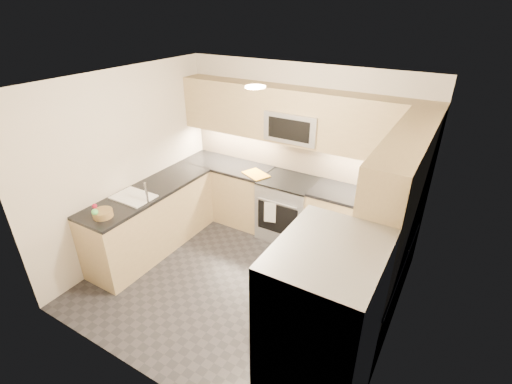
% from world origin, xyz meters
% --- Properties ---
extents(floor, '(3.60, 3.20, 0.00)m').
position_xyz_m(floor, '(0.00, 0.00, 0.00)').
color(floor, black).
rests_on(floor, ground).
extents(ceiling, '(3.60, 3.20, 0.02)m').
position_xyz_m(ceiling, '(0.00, 0.00, 2.50)').
color(ceiling, beige).
rests_on(ceiling, wall_back).
extents(wall_back, '(3.60, 0.02, 2.50)m').
position_xyz_m(wall_back, '(0.00, 1.60, 1.25)').
color(wall_back, beige).
rests_on(wall_back, floor).
extents(wall_front, '(3.60, 0.02, 2.50)m').
position_xyz_m(wall_front, '(0.00, -1.60, 1.25)').
color(wall_front, beige).
rests_on(wall_front, floor).
extents(wall_left, '(0.02, 3.20, 2.50)m').
position_xyz_m(wall_left, '(-1.80, 0.00, 1.25)').
color(wall_left, beige).
rests_on(wall_left, floor).
extents(wall_right, '(0.02, 3.20, 2.50)m').
position_xyz_m(wall_right, '(1.80, 0.00, 1.25)').
color(wall_right, beige).
rests_on(wall_right, floor).
extents(base_cab_back_left, '(1.42, 0.60, 0.90)m').
position_xyz_m(base_cab_back_left, '(-1.09, 1.30, 0.45)').
color(base_cab_back_left, tan).
rests_on(base_cab_back_left, floor).
extents(base_cab_back_right, '(1.42, 0.60, 0.90)m').
position_xyz_m(base_cab_back_right, '(1.09, 1.30, 0.45)').
color(base_cab_back_right, tan).
rests_on(base_cab_back_right, floor).
extents(base_cab_right, '(0.60, 1.70, 0.90)m').
position_xyz_m(base_cab_right, '(1.50, 0.15, 0.45)').
color(base_cab_right, tan).
rests_on(base_cab_right, floor).
extents(base_cab_peninsula, '(0.60, 2.00, 0.90)m').
position_xyz_m(base_cab_peninsula, '(-1.50, 0.00, 0.45)').
color(base_cab_peninsula, tan).
rests_on(base_cab_peninsula, floor).
extents(countertop_back_left, '(1.42, 0.63, 0.04)m').
position_xyz_m(countertop_back_left, '(-1.09, 1.30, 0.92)').
color(countertop_back_left, black).
rests_on(countertop_back_left, base_cab_back_left).
extents(countertop_back_right, '(1.42, 0.63, 0.04)m').
position_xyz_m(countertop_back_right, '(1.09, 1.30, 0.92)').
color(countertop_back_right, black).
rests_on(countertop_back_right, base_cab_back_right).
extents(countertop_right, '(0.63, 1.70, 0.04)m').
position_xyz_m(countertop_right, '(1.50, 0.15, 0.92)').
color(countertop_right, black).
rests_on(countertop_right, base_cab_right).
extents(countertop_peninsula, '(0.63, 2.00, 0.04)m').
position_xyz_m(countertop_peninsula, '(-1.50, 0.00, 0.92)').
color(countertop_peninsula, black).
rests_on(countertop_peninsula, base_cab_peninsula).
extents(upper_cab_back, '(3.60, 0.35, 0.75)m').
position_xyz_m(upper_cab_back, '(0.00, 1.43, 1.83)').
color(upper_cab_back, tan).
rests_on(upper_cab_back, wall_back).
extents(upper_cab_right, '(0.35, 1.95, 0.75)m').
position_xyz_m(upper_cab_right, '(1.62, 0.28, 1.83)').
color(upper_cab_right, tan).
rests_on(upper_cab_right, wall_right).
extents(backsplash_back, '(3.60, 0.01, 0.51)m').
position_xyz_m(backsplash_back, '(0.00, 1.60, 1.20)').
color(backsplash_back, '#C9B191').
rests_on(backsplash_back, wall_back).
extents(backsplash_right, '(0.01, 2.30, 0.51)m').
position_xyz_m(backsplash_right, '(1.80, 0.45, 1.20)').
color(backsplash_right, '#C9B191').
rests_on(backsplash_right, wall_right).
extents(gas_range, '(0.76, 0.65, 0.91)m').
position_xyz_m(gas_range, '(0.00, 1.28, 0.46)').
color(gas_range, '#A4A7AC').
rests_on(gas_range, floor).
extents(range_cooktop, '(0.76, 0.65, 0.03)m').
position_xyz_m(range_cooktop, '(0.00, 1.28, 0.92)').
color(range_cooktop, black).
rests_on(range_cooktop, gas_range).
extents(oven_door_glass, '(0.62, 0.02, 0.45)m').
position_xyz_m(oven_door_glass, '(0.00, 0.95, 0.45)').
color(oven_door_glass, black).
rests_on(oven_door_glass, gas_range).
extents(oven_handle, '(0.60, 0.02, 0.02)m').
position_xyz_m(oven_handle, '(0.00, 0.93, 0.72)').
color(oven_handle, '#B2B5BA').
rests_on(oven_handle, gas_range).
extents(microwave, '(0.76, 0.40, 0.40)m').
position_xyz_m(microwave, '(0.00, 1.40, 1.70)').
color(microwave, '#A5A7AD').
rests_on(microwave, upper_cab_back).
extents(microwave_door, '(0.60, 0.01, 0.28)m').
position_xyz_m(microwave_door, '(0.00, 1.20, 1.70)').
color(microwave_door, black).
rests_on(microwave_door, microwave).
extents(refrigerator, '(0.70, 0.90, 1.80)m').
position_xyz_m(refrigerator, '(1.45, -1.15, 0.90)').
color(refrigerator, '#9FA2A7').
rests_on(refrigerator, floor).
extents(fridge_handle_left, '(0.02, 0.02, 1.20)m').
position_xyz_m(fridge_handle_left, '(1.08, -1.33, 0.95)').
color(fridge_handle_left, '#B2B5BA').
rests_on(fridge_handle_left, refrigerator).
extents(fridge_handle_right, '(0.02, 0.02, 1.20)m').
position_xyz_m(fridge_handle_right, '(1.08, -0.97, 0.95)').
color(fridge_handle_right, '#B2B5BA').
rests_on(fridge_handle_right, refrigerator).
extents(sink_basin, '(0.52, 0.38, 0.16)m').
position_xyz_m(sink_basin, '(-1.50, -0.25, 0.88)').
color(sink_basin, white).
rests_on(sink_basin, base_cab_peninsula).
extents(faucet, '(0.03, 0.03, 0.28)m').
position_xyz_m(faucet, '(-1.24, -0.25, 1.08)').
color(faucet, silver).
rests_on(faucet, countertop_peninsula).
extents(utensil_bowl, '(0.34, 0.34, 0.18)m').
position_xyz_m(utensil_bowl, '(1.45, 1.26, 1.03)').
color(utensil_bowl, '#5DAB49').
rests_on(utensil_bowl, countertop_back_right).
extents(cutting_board, '(0.45, 0.39, 0.01)m').
position_xyz_m(cutting_board, '(-0.49, 1.18, 0.95)').
color(cutting_board, orange).
rests_on(cutting_board, countertop_back_left).
extents(fruit_basket, '(0.24, 0.24, 0.08)m').
position_xyz_m(fruit_basket, '(-1.44, -0.77, 0.98)').
color(fruit_basket, olive).
rests_on(fruit_basket, countertop_peninsula).
extents(fruit_apple, '(0.06, 0.06, 0.06)m').
position_xyz_m(fruit_apple, '(-1.56, -0.78, 1.05)').
color(fruit_apple, '#AE1331').
rests_on(fruit_apple, fruit_basket).
extents(fruit_pear, '(0.07, 0.07, 0.07)m').
position_xyz_m(fruit_pear, '(-1.44, -0.87, 1.05)').
color(fruit_pear, '#52C15D').
rests_on(fruit_pear, fruit_basket).
extents(dish_towel_check, '(0.16, 0.06, 0.31)m').
position_xyz_m(dish_towel_check, '(-0.10, 0.91, 0.55)').
color(dish_towel_check, silver).
rests_on(dish_towel_check, oven_handle).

